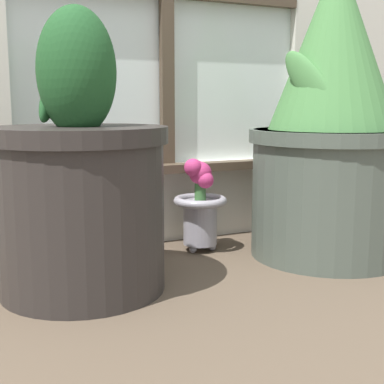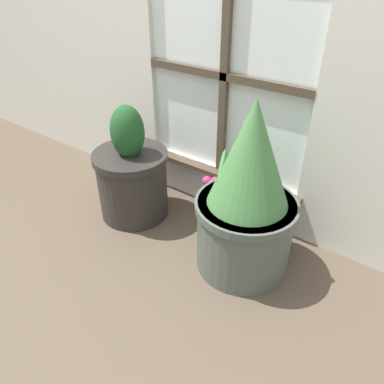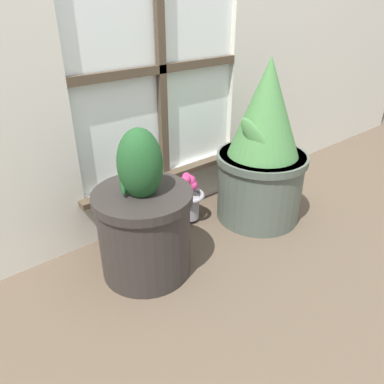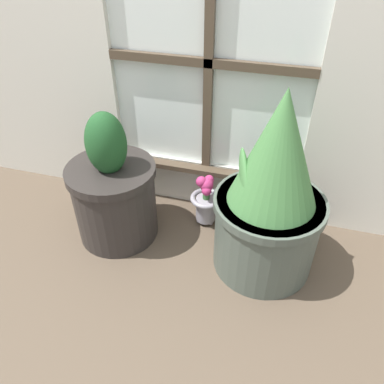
# 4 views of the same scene
# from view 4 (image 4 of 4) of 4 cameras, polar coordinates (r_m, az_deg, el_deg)

# --- Properties ---
(ground_plane) EXTENTS (10.00, 10.00, 0.00)m
(ground_plane) POSITION_cam_4_polar(r_m,az_deg,el_deg) (1.49, -3.73, -15.07)
(ground_plane) COLOR brown
(potted_plant_left) EXTENTS (0.37, 0.37, 0.59)m
(potted_plant_left) POSITION_cam_4_polar(r_m,az_deg,el_deg) (1.61, -11.84, 0.06)
(potted_plant_left) COLOR #2D2826
(potted_plant_left) RESTS_ON ground_plane
(potted_plant_right) EXTENTS (0.42, 0.42, 0.76)m
(potted_plant_right) POSITION_cam_4_polar(r_m,az_deg,el_deg) (1.39, 11.90, -0.87)
(potted_plant_right) COLOR #4C564C
(potted_plant_right) RESTS_ON ground_plane
(flower_vase) EXTENTS (0.14, 0.14, 0.25)m
(flower_vase) POSITION_cam_4_polar(r_m,az_deg,el_deg) (1.69, 2.13, -1.25)
(flower_vase) COLOR #99939E
(flower_vase) RESTS_ON ground_plane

